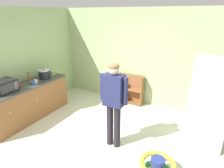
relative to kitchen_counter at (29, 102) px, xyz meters
The scene contains 17 objects.
ground_plane 2.25m from the kitchen_counter, ahead, with size 12.00×12.00×0.00m, color beige.
back_wall 3.27m from the kitchen_counter, 45.51° to the left, with size 5.20×0.06×2.70m, color #A4B984.
left_side_wall 1.23m from the kitchen_counter, 121.05° to the left, with size 0.06×2.99×2.70m, color #A1BE81.
kitchen_counter is the anchor object (origin of this frame).
refrigerator 4.14m from the kitchen_counter, 14.62° to the left, with size 0.73×0.68×1.78m.
bookshelf 2.77m from the kitchen_counter, 48.07° to the left, with size 0.80×0.28×0.85m.
standing_person 2.47m from the kitchen_counter, ahead, with size 0.57×0.22×1.73m.
baby_walker 3.42m from the kitchen_counter, ahead, with size 0.60×0.60×0.32m.
microwave 0.79m from the kitchen_counter, 91.42° to the right, with size 0.37×0.48×0.28m.
crock_pot 0.81m from the kitchen_counter, 87.06° to the left, with size 0.30×0.30×0.27m.
banana_bunch 1.02m from the kitchen_counter, 87.69° to the left, with size 0.12×0.16×0.04m.
amber_bottle 0.60m from the kitchen_counter, 119.22° to the left, with size 0.07×0.07×0.25m.
red_cup 0.52m from the kitchen_counter, 90.60° to the right, with size 0.08×0.08×0.10m, color red.
blue_cup 0.52m from the kitchen_counter, 35.98° to the left, with size 0.08×0.08×0.10m, color blue.
green_cup 0.57m from the kitchen_counter, 146.73° to the right, with size 0.08×0.08×0.10m, color green.
white_cup 0.55m from the kitchen_counter, 59.80° to the left, with size 0.08×0.08×0.10m, color white.
teal_cup 1.12m from the kitchen_counter, 101.83° to the left, with size 0.08×0.08×0.10m, color teal.
Camera 1 is at (1.70, -2.71, 2.55)m, focal length 30.40 mm.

